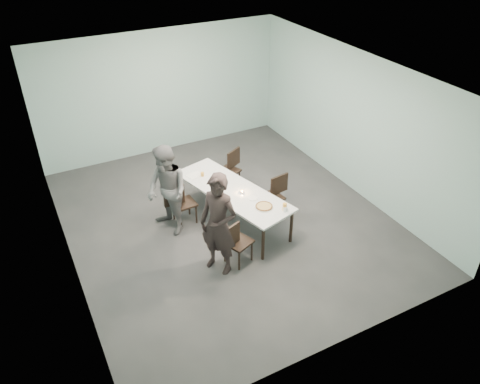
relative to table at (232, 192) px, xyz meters
name	(u,v)px	position (x,y,z in m)	size (l,w,h in m)	color
ground	(227,220)	(-0.09, 0.10, -0.69)	(7.00, 7.00, 0.00)	#333335
room_shell	(225,128)	(-0.09, 0.10, 1.33)	(6.02, 7.02, 3.01)	#93B9B7
table	(232,192)	(0.00, 0.00, 0.00)	(1.54, 2.74, 0.75)	white
chair_near_left	(235,241)	(-0.52, -1.14, -0.19)	(0.65, 0.54, 0.87)	black
chair_far_left	(180,201)	(-0.92, 0.44, -0.19)	(0.62, 0.44, 0.87)	black
chair_near_right	(275,193)	(0.87, -0.16, -0.19)	(0.64, 0.48, 0.87)	black
chair_far_right	(231,167)	(0.55, 1.18, -0.19)	(0.65, 0.56, 0.87)	black
diner_near	(219,225)	(-0.82, -1.12, 0.25)	(0.69, 0.45, 1.89)	black
diner_far	(167,191)	(-1.20, 0.32, 0.21)	(0.87, 0.68, 1.80)	slate
pizza	(264,206)	(0.24, -0.80, 0.08)	(0.34, 0.34, 0.04)	white
side_plate	(253,198)	(0.20, -0.45, 0.06)	(0.18, 0.18, 0.01)	white
beer_glass	(285,207)	(0.52, -1.05, 0.13)	(0.08, 0.08, 0.15)	gold
water_tumbler	(285,209)	(0.52, -1.08, 0.10)	(0.08, 0.08, 0.09)	silver
tealight	(242,192)	(0.11, -0.19, 0.08)	(0.06, 0.06, 0.05)	silver
amber_tumbler	(202,174)	(-0.31, 0.73, 0.10)	(0.07, 0.07, 0.08)	gold
menu	(195,175)	(-0.43, 0.83, 0.06)	(0.30, 0.22, 0.01)	silver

